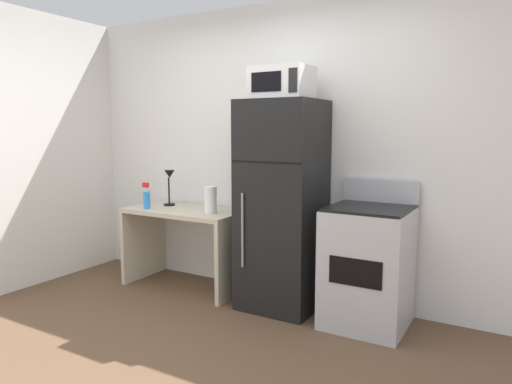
{
  "coord_description": "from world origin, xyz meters",
  "views": [
    {
      "loc": [
        1.88,
        -2.04,
        1.49
      ],
      "look_at": [
        0.05,
        1.1,
        1.0
      ],
      "focal_mm": 32.44,
      "sensor_mm": 36.0,
      "label": 1
    }
  ],
  "objects": [
    {
      "name": "microwave",
      "position": [
        0.16,
        1.32,
        1.86
      ],
      "size": [
        0.46,
        0.35,
        0.26
      ],
      "color": "silver",
      "rests_on": "refrigerator"
    },
    {
      "name": "wall_back_white",
      "position": [
        0.0,
        1.7,
        1.3
      ],
      "size": [
        5.0,
        0.1,
        2.6
      ],
      "primitive_type": "cube",
      "color": "white",
      "rests_on": "ground"
    },
    {
      "name": "ground_plane",
      "position": [
        0.0,
        0.0,
        0.0
      ],
      "size": [
        12.0,
        12.0,
        0.0
      ],
      "primitive_type": "plane",
      "color": "brown"
    },
    {
      "name": "spray_bottle",
      "position": [
        -1.19,
        1.17,
        0.85
      ],
      "size": [
        0.06,
        0.06,
        0.25
      ],
      "color": "#2D8CEA",
      "rests_on": "desk"
    },
    {
      "name": "paper_towel_roll",
      "position": [
        -0.53,
        1.29,
        0.87
      ],
      "size": [
        0.11,
        0.11,
        0.24
      ],
      "primitive_type": "cylinder",
      "color": "white",
      "rests_on": "desk"
    },
    {
      "name": "refrigerator",
      "position": [
        0.16,
        1.34,
        0.87
      ],
      "size": [
        0.62,
        0.61,
        1.73
      ],
      "color": "black",
      "rests_on": "ground"
    },
    {
      "name": "desk",
      "position": [
        -0.86,
        1.34,
        0.52
      ],
      "size": [
        1.15,
        0.59,
        0.75
      ],
      "color": "beige",
      "rests_on": "ground"
    },
    {
      "name": "desk_lamp",
      "position": [
        -1.11,
        1.41,
        0.99
      ],
      "size": [
        0.14,
        0.12,
        0.35
      ],
      "color": "black",
      "rests_on": "desk"
    },
    {
      "name": "oven_range",
      "position": [
        0.9,
        1.33,
        0.47
      ],
      "size": [
        0.6,
        0.61,
        1.1
      ],
      "color": "#B7B7BC",
      "rests_on": "ground"
    }
  ]
}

